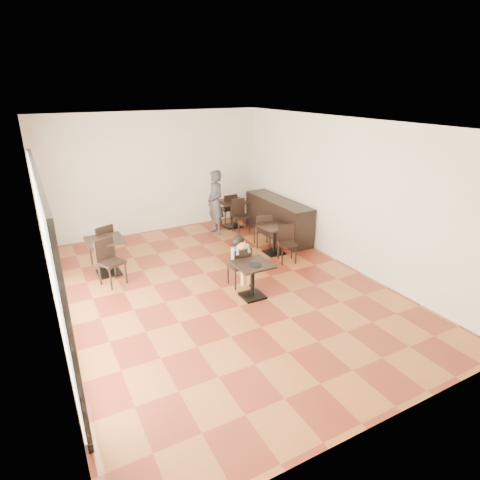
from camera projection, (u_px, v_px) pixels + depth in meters
floor at (221, 288)px, 8.04m from camera, size 6.00×8.00×0.01m
ceiling at (218, 123)px, 6.88m from camera, size 6.00×8.00×0.01m
wall_back at (155, 173)px, 10.74m from camera, size 6.00×0.01×3.20m
wall_front at (385, 313)px, 4.17m from camera, size 6.00×0.01×3.20m
wall_left at (43, 240)px, 6.14m from camera, size 0.01×8.00×3.20m
wall_right at (343, 193)px, 8.78m from camera, size 0.01×8.00×3.20m
storefront_window at (50, 263)px, 5.81m from camera, size 0.04×4.50×2.60m
child_table at (252, 280)px, 7.60m from camera, size 0.66×0.66×0.70m
child_chair at (239, 266)px, 8.03m from camera, size 0.38×0.38×0.84m
child at (239, 261)px, 7.99m from camera, size 0.38×0.53×1.06m
plate at (255, 265)px, 7.39m from camera, size 0.24×0.24×0.01m
pizza_slice at (243, 246)px, 7.69m from camera, size 0.25×0.19×0.06m
adult_patron at (215, 203)px, 10.69m from camera, size 0.42×0.63×1.74m
cafe_table_mid at (274, 240)px, 9.59m from camera, size 0.85×0.85×0.71m
cafe_table_left at (107, 257)px, 8.53m from camera, size 0.99×0.99×0.79m
cafe_table_back at (232, 214)px, 11.41m from camera, size 0.72×0.72×0.76m
chair_mid_a at (262, 230)px, 10.01m from camera, size 0.48×0.48×0.85m
chair_mid_b at (287, 244)px, 9.11m from camera, size 0.48×0.48×0.85m
chair_left_a at (101, 245)px, 8.95m from camera, size 0.57×0.57×0.95m
chair_left_b at (112, 263)px, 8.05m from camera, size 0.57×0.57×0.95m
chair_back_a at (228, 209)px, 11.59m from camera, size 0.41×0.41×0.91m
chair_back_b at (241, 216)px, 10.93m from camera, size 0.41×0.41×0.91m
service_counter at (278, 218)px, 10.67m from camera, size 0.60×2.40×1.00m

